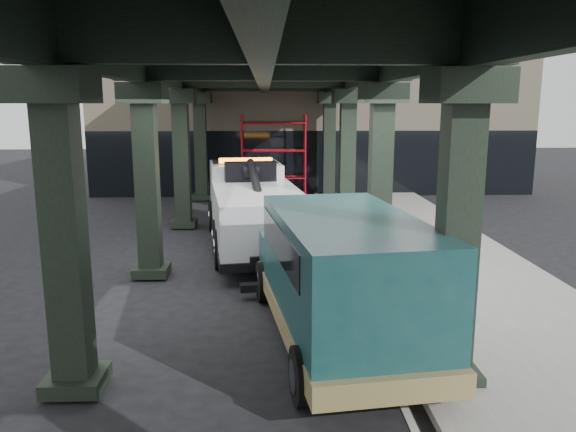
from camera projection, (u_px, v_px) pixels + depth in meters
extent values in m
plane|color=black|center=(283.00, 301.00, 13.00)|extent=(90.00, 90.00, 0.00)
cube|color=gray|center=(447.00, 271.00, 15.12)|extent=(5.00, 40.00, 0.15)
cube|color=silver|center=(344.00, 274.00, 15.02)|extent=(0.12, 38.00, 0.01)
cube|color=black|center=(457.00, 235.00, 8.69)|extent=(0.55, 0.55, 5.00)
cube|color=black|center=(466.00, 86.00, 8.25)|extent=(1.10, 1.10, 0.50)
cube|color=black|center=(449.00, 373.00, 9.15)|extent=(0.90, 0.90, 0.24)
cube|color=black|center=(380.00, 182.00, 14.57)|extent=(0.55, 0.55, 5.00)
cube|color=black|center=(383.00, 93.00, 14.12)|extent=(1.10, 1.10, 0.50)
cube|color=black|center=(377.00, 268.00, 15.02)|extent=(0.90, 0.90, 0.24)
cube|color=black|center=(347.00, 159.00, 20.44)|extent=(0.55, 0.55, 5.00)
cube|color=black|center=(348.00, 96.00, 20.00)|extent=(1.10, 1.10, 0.50)
cube|color=black|center=(346.00, 221.00, 20.90)|extent=(0.90, 0.90, 0.24)
cube|color=black|center=(329.00, 147.00, 26.32)|extent=(0.55, 0.55, 5.00)
cube|color=black|center=(330.00, 98.00, 25.88)|extent=(1.10, 1.10, 0.50)
cube|color=black|center=(328.00, 196.00, 26.78)|extent=(0.90, 0.90, 0.24)
cube|color=black|center=(65.00, 238.00, 8.46)|extent=(0.55, 0.55, 5.00)
cube|color=black|center=(53.00, 86.00, 8.02)|extent=(1.10, 1.10, 0.50)
cube|color=black|center=(76.00, 380.00, 8.92)|extent=(0.90, 0.90, 0.24)
cube|color=black|center=(147.00, 183.00, 14.34)|extent=(0.55, 0.55, 5.00)
cube|color=black|center=(143.00, 93.00, 13.90)|extent=(1.10, 1.10, 0.50)
cube|color=black|center=(152.00, 270.00, 14.80)|extent=(0.90, 0.90, 0.24)
cube|color=black|center=(182.00, 160.00, 20.22)|extent=(0.55, 0.55, 5.00)
cube|color=black|center=(179.00, 96.00, 19.77)|extent=(1.10, 1.10, 0.50)
cube|color=black|center=(184.00, 223.00, 20.67)|extent=(0.90, 0.90, 0.24)
cube|color=black|center=(201.00, 147.00, 26.09)|extent=(0.55, 0.55, 5.00)
cube|color=black|center=(199.00, 98.00, 25.65)|extent=(1.10, 1.10, 0.50)
cube|color=black|center=(202.00, 196.00, 26.55)|extent=(0.90, 0.90, 0.24)
cube|color=black|center=(384.00, 60.00, 13.97)|extent=(0.35, 32.00, 1.10)
cube|color=black|center=(141.00, 60.00, 13.74)|extent=(0.35, 32.00, 1.10)
cube|color=black|center=(264.00, 60.00, 13.85)|extent=(0.35, 32.00, 1.10)
cube|color=black|center=(263.00, 31.00, 13.71)|extent=(7.40, 32.00, 0.30)
cube|color=#C6B793|center=(307.00, 112.00, 31.88)|extent=(22.00, 10.00, 8.00)
cylinder|color=red|center=(243.00, 156.00, 27.15)|extent=(0.08, 0.08, 4.00)
cylinder|color=red|center=(242.00, 158.00, 26.36)|extent=(0.08, 0.08, 4.00)
cylinder|color=red|center=(304.00, 156.00, 27.26)|extent=(0.08, 0.08, 4.00)
cylinder|color=red|center=(305.00, 157.00, 26.48)|extent=(0.08, 0.08, 4.00)
cylinder|color=red|center=(274.00, 176.00, 27.40)|extent=(3.00, 0.08, 0.08)
cylinder|color=red|center=(273.00, 150.00, 27.14)|extent=(3.00, 0.08, 0.08)
cylinder|color=red|center=(273.00, 123.00, 26.89)|extent=(3.00, 0.08, 0.08)
cube|color=black|center=(254.00, 228.00, 17.35)|extent=(1.98, 7.65, 0.25)
cube|color=silver|center=(246.00, 189.00, 19.67)|extent=(2.67, 2.71, 1.82)
cube|color=silver|center=(243.00, 198.00, 20.79)|extent=(2.45, 1.01, 0.91)
cube|color=black|center=(245.00, 173.00, 19.81)|extent=(2.38, 1.59, 0.86)
cube|color=silver|center=(258.00, 215.00, 16.09)|extent=(3.06, 5.33, 1.42)
cube|color=orange|center=(246.00, 160.00, 19.27)|extent=(1.84, 0.52, 0.16)
cube|color=black|center=(250.00, 171.00, 17.85)|extent=(1.68, 0.81, 0.61)
cylinder|color=black|center=(257.00, 188.00, 16.14)|extent=(0.70, 3.54, 1.36)
cube|color=black|center=(270.00, 275.00, 13.80)|extent=(0.48, 1.44, 0.18)
cube|color=black|center=(275.00, 286.00, 13.13)|extent=(1.64, 0.46, 0.18)
cylinder|color=black|center=(214.00, 216.00, 19.98)|extent=(0.49, 1.15, 1.11)
cylinder|color=silver|center=(214.00, 216.00, 19.98)|extent=(0.47, 0.66, 0.61)
cylinder|color=black|center=(276.00, 214.00, 20.34)|extent=(0.49, 1.15, 1.11)
cylinder|color=silver|center=(276.00, 214.00, 20.34)|extent=(0.47, 0.66, 0.61)
cylinder|color=black|center=(218.00, 238.00, 16.75)|extent=(0.49, 1.15, 1.11)
cylinder|color=silver|center=(218.00, 238.00, 16.75)|extent=(0.47, 0.66, 0.61)
cylinder|color=black|center=(292.00, 235.00, 17.12)|extent=(0.49, 1.15, 1.11)
cylinder|color=silver|center=(292.00, 235.00, 17.12)|extent=(0.47, 0.66, 0.61)
cylinder|color=black|center=(221.00, 249.00, 15.48)|extent=(0.49, 1.15, 1.11)
cylinder|color=silver|center=(221.00, 249.00, 15.48)|extent=(0.47, 0.66, 0.61)
cylinder|color=black|center=(300.00, 246.00, 15.85)|extent=(0.49, 1.15, 1.11)
cylinder|color=silver|center=(300.00, 246.00, 15.85)|extent=(0.47, 0.66, 0.61)
cube|color=#103839|center=(310.00, 254.00, 13.06)|extent=(2.40, 1.50, 0.99)
cube|color=#103839|center=(346.00, 275.00, 10.05)|extent=(2.94, 5.21, 2.15)
cube|color=olive|center=(339.00, 312.00, 10.65)|extent=(3.14, 6.42, 0.39)
cube|color=black|center=(315.00, 221.00, 12.46)|extent=(2.19, 0.75, 0.92)
cube|color=black|center=(342.00, 241.00, 10.26)|extent=(2.84, 4.24, 0.61)
cube|color=silver|center=(305.00, 266.00, 13.71)|extent=(2.20, 0.42, 0.33)
cylinder|color=black|center=(264.00, 282.00, 12.94)|extent=(0.43, 0.96, 0.92)
cylinder|color=silver|center=(264.00, 282.00, 12.94)|extent=(0.42, 0.55, 0.51)
cylinder|color=black|center=(356.00, 277.00, 13.31)|extent=(0.43, 0.96, 0.92)
cylinder|color=silver|center=(356.00, 277.00, 13.31)|extent=(0.42, 0.55, 0.51)
cylinder|color=black|center=(303.00, 376.00, 8.47)|extent=(0.43, 0.96, 0.92)
cylinder|color=silver|center=(303.00, 376.00, 8.47)|extent=(0.42, 0.55, 0.51)
cylinder|color=black|center=(440.00, 364.00, 8.84)|extent=(0.43, 0.96, 0.92)
cylinder|color=silver|center=(440.00, 364.00, 8.84)|extent=(0.42, 0.55, 0.51)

